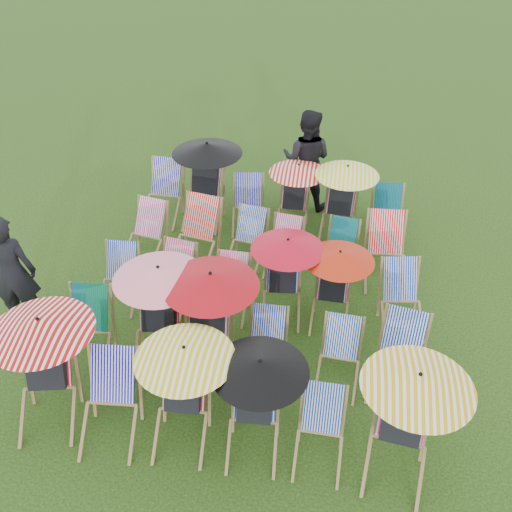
# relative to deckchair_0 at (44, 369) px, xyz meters

# --- Properties ---
(ground) EXTENTS (100.00, 100.00, 0.00)m
(ground) POSITION_rel_deckchair_0_xyz_m (2.11, 2.10, -0.75)
(ground) COLOR black
(ground) RESTS_ON ground
(deckchair_0) EXTENTS (1.21, 1.32, 1.43)m
(deckchair_0) POSITION_rel_deckchair_0_xyz_m (0.00, 0.00, 0.00)
(deckchair_0) COLOR olive
(deckchair_0) RESTS_ON ground
(deckchair_1) EXTENTS (0.72, 0.96, 0.99)m
(deckchair_1) POSITION_rel_deckchair_0_xyz_m (0.80, -0.17, -0.26)
(deckchair_1) COLOR olive
(deckchair_1) RESTS_ON ground
(deckchair_2) EXTENTS (1.12, 1.17, 1.32)m
(deckchair_2) POSITION_rel_deckchair_0_xyz_m (1.65, -0.06, -0.06)
(deckchair_2) COLOR olive
(deckchair_2) RESTS_ON ground
(deckchair_3) EXTENTS (1.07, 1.13, 1.27)m
(deckchair_3) POSITION_rel_deckchair_0_xyz_m (2.48, -0.07, -0.08)
(deckchair_3) COLOR olive
(deckchair_3) RESTS_ON ground
(deckchair_4) EXTENTS (0.57, 0.79, 0.83)m
(deckchair_4) POSITION_rel_deckchair_0_xyz_m (3.22, -0.15, -0.34)
(deckchair_4) COLOR olive
(deckchair_4) RESTS_ON ground
(deckchair_5) EXTENTS (1.17, 1.24, 1.39)m
(deckchair_5) POSITION_rel_deckchair_0_xyz_m (4.09, -0.11, -0.02)
(deckchair_5) COLOR olive
(deckchair_5) RESTS_ON ground
(deckchair_6) EXTENTS (0.69, 0.91, 0.94)m
(deckchair_6) POSITION_rel_deckchair_0_xyz_m (0.08, 0.94, -0.29)
(deckchair_6) COLOR olive
(deckchair_6) RESTS_ON ground
(deckchair_7) EXTENTS (1.18, 1.26, 1.40)m
(deckchair_7) POSITION_rel_deckchair_0_xyz_m (1.02, 1.15, -0.02)
(deckchair_7) COLOR olive
(deckchair_7) RESTS_ON ground
(deckchair_8) EXTENTS (1.21, 1.28, 1.44)m
(deckchair_8) POSITION_rel_deckchair_0_xyz_m (1.69, 1.08, 0.00)
(deckchair_8) COLOR olive
(deckchair_8) RESTS_ON ground
(deckchair_9) EXTENTS (0.54, 0.76, 0.81)m
(deckchair_9) POSITION_rel_deckchair_0_xyz_m (2.45, 1.07, -0.35)
(deckchair_9) COLOR olive
(deckchair_9) RESTS_ON ground
(deckchair_10) EXTENTS (0.60, 0.80, 0.82)m
(deckchair_10) POSITION_rel_deckchair_0_xyz_m (3.39, 1.02, -0.34)
(deckchair_10) COLOR olive
(deckchair_10) RESTS_ON ground
(deckchair_11) EXTENTS (0.79, 0.98, 0.95)m
(deckchair_11) POSITION_rel_deckchair_0_xyz_m (4.12, 1.06, -0.28)
(deckchair_11) COLOR olive
(deckchair_11) RESTS_ON ground
(deckchair_12) EXTENTS (0.59, 0.80, 0.84)m
(deckchair_12) POSITION_rel_deckchair_0_xyz_m (0.09, 2.10, -0.33)
(deckchair_12) COLOR olive
(deckchair_12) RESTS_ON ground
(deckchair_13) EXTENTS (0.72, 0.91, 0.89)m
(deckchair_13) POSITION_rel_deckchair_0_xyz_m (0.88, 2.19, -0.31)
(deckchair_13) COLOR olive
(deckchair_13) RESTS_ON ground
(deckchair_14) EXTENTS (0.56, 0.77, 0.82)m
(deckchair_14) POSITION_rel_deckchair_0_xyz_m (1.77, 2.14, -0.34)
(deckchair_14) COLOR olive
(deckchair_14) RESTS_ON ground
(deckchair_15) EXTENTS (1.04, 1.10, 1.23)m
(deckchair_15) POSITION_rel_deckchair_0_xyz_m (2.53, 2.24, -0.11)
(deckchair_15) COLOR olive
(deckchair_15) RESTS_ON ground
(deckchair_16) EXTENTS (0.97, 1.02, 1.16)m
(deckchair_16) POSITION_rel_deckchair_0_xyz_m (3.25, 2.19, -0.14)
(deckchair_16) COLOR olive
(deckchair_16) RESTS_ON ground
(deckchair_17) EXTENTS (0.73, 0.93, 0.91)m
(deckchair_17) POSITION_rel_deckchair_0_xyz_m (4.22, 2.22, -0.30)
(deckchair_17) COLOR olive
(deckchair_17) RESTS_ON ground
(deckchair_18) EXTENTS (0.77, 0.95, 0.92)m
(deckchair_18) POSITION_rel_deckchair_0_xyz_m (0.12, 3.22, -0.30)
(deckchair_18) COLOR olive
(deckchair_18) RESTS_ON ground
(deckchair_19) EXTENTS (0.85, 1.06, 1.03)m
(deckchair_19) POSITION_rel_deckchair_0_xyz_m (0.98, 3.24, -0.24)
(deckchair_19) COLOR olive
(deckchair_19) RESTS_ON ground
(deckchair_20) EXTENTS (0.69, 0.87, 0.86)m
(deckchair_20) POSITION_rel_deckchair_0_xyz_m (1.81, 3.35, -0.33)
(deckchair_20) COLOR olive
(deckchair_20) RESTS_ON ground
(deckchair_21) EXTENTS (0.63, 0.81, 0.81)m
(deckchair_21) POSITION_rel_deckchair_0_xyz_m (2.42, 3.27, -0.35)
(deckchair_21) COLOR olive
(deckchair_21) RESTS_ON ground
(deckchair_22) EXTENTS (0.64, 0.82, 0.81)m
(deckchair_22) POSITION_rel_deckchair_0_xyz_m (3.30, 3.33, -0.35)
(deckchair_22) COLOR olive
(deckchair_22) RESTS_ON ground
(deckchair_23) EXTENTS (0.72, 0.97, 1.00)m
(deckchair_23) POSITION_rel_deckchair_0_xyz_m (4.02, 3.27, -0.25)
(deckchair_23) COLOR olive
(deckchair_23) RESTS_ON ground
(deckchair_24) EXTENTS (0.70, 0.95, 1.00)m
(deckchair_24) POSITION_rel_deckchair_0_xyz_m (0.08, 4.48, -0.26)
(deckchair_24) COLOR olive
(deckchair_24) RESTS_ON ground
(deckchair_25) EXTENTS (1.23, 1.28, 1.46)m
(deckchair_25) POSITION_rel_deckchair_0_xyz_m (0.85, 4.55, 0.01)
(deckchair_25) COLOR olive
(deckchair_25) RESTS_ON ground
(deckchair_26) EXTENTS (0.68, 0.88, 0.89)m
(deckchair_26) POSITION_rel_deckchair_0_xyz_m (1.66, 4.39, -0.31)
(deckchair_26) COLOR olive
(deckchair_26) RESTS_ON ground
(deckchair_27) EXTENTS (1.00, 1.04, 1.19)m
(deckchair_27) POSITION_rel_deckchair_0_xyz_m (2.46, 4.53, -0.13)
(deckchair_27) COLOR olive
(deckchair_27) RESTS_ON ground
(deckchair_28) EXTENTS (1.08, 1.14, 1.28)m
(deckchair_28) POSITION_rel_deckchair_0_xyz_m (3.27, 4.43, -0.08)
(deckchair_28) COLOR olive
(deckchair_28) RESTS_ON ground
(deckchair_29) EXTENTS (0.66, 0.87, 0.89)m
(deckchair_29) POSITION_rel_deckchair_0_xyz_m (4.09, 4.38, -0.31)
(deckchair_29) COLOR olive
(deckchair_29) RESTS_ON ground
(person_left) EXTENTS (0.73, 0.56, 1.80)m
(person_left) POSITION_rel_deckchair_0_xyz_m (-1.13, 1.46, 0.14)
(person_left) COLOR black
(person_left) RESTS_ON ground
(person_rear) EXTENTS (1.02, 0.86, 1.89)m
(person_rear) POSITION_rel_deckchair_0_xyz_m (2.59, 5.32, 0.19)
(person_rear) COLOR black
(person_rear) RESTS_ON ground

